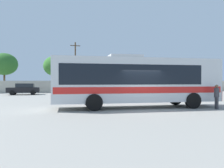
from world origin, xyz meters
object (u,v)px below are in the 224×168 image
at_px(parked_car_second_silver, 72,89).
at_px(parked_car_third_dark_blue, 108,88).
at_px(roadside_tree_left, 4,64).
at_px(coach_bus_silver_red, 135,80).
at_px(attendant_by_bus_door, 217,95).
at_px(parked_car_leftmost_black, 24,89).
at_px(roadside_tree_midleft, 56,66).
at_px(utility_pole_near, 75,66).
at_px(parked_car_rightmost_red, 147,88).

bearing_deg(parked_car_second_silver, parked_car_third_dark_blue, 7.67).
distance_m(parked_car_second_silver, roadside_tree_left, 15.81).
height_order(coach_bus_silver_red, attendant_by_bus_door, coach_bus_silver_red).
relative_size(parked_car_leftmost_black, roadside_tree_midleft, 0.65).
height_order(parked_car_leftmost_black, roadside_tree_left, roadside_tree_left).
xyz_separation_m(utility_pole_near, roadside_tree_left, (-12.25, 1.85, 0.25)).
xyz_separation_m(parked_car_third_dark_blue, utility_pole_near, (-4.58, 7.52, 3.81)).
distance_m(roadside_tree_left, roadside_tree_midleft, 8.77).
xyz_separation_m(attendant_by_bus_door, parked_car_leftmost_black, (-15.09, 19.33, -0.09)).
bearing_deg(utility_pole_near, parked_car_leftmost_black, -131.02).
bearing_deg(parked_car_third_dark_blue, roadside_tree_midleft, 131.63).
height_order(parked_car_leftmost_black, utility_pole_near, utility_pole_near).
bearing_deg(parked_car_leftmost_black, utility_pole_near, 48.98).
bearing_deg(utility_pole_near, parked_car_rightmost_red, -36.21).
relative_size(attendant_by_bus_door, parked_car_third_dark_blue, 0.39).
bearing_deg(attendant_by_bus_door, roadside_tree_midleft, 111.16).
bearing_deg(roadside_tree_midleft, parked_car_third_dark_blue, -48.37).
bearing_deg(roadside_tree_midleft, parked_car_leftmost_black, -110.87).
relative_size(coach_bus_silver_red, roadside_tree_midleft, 1.75).
bearing_deg(roadside_tree_midleft, roadside_tree_left, 178.07).
xyz_separation_m(parked_car_third_dark_blue, roadside_tree_left, (-16.83, 9.37, 4.07)).
xyz_separation_m(attendant_by_bus_door, roadside_tree_left, (-20.08, 29.53, 3.94)).
distance_m(coach_bus_silver_red, parked_car_rightmost_red, 19.64).
bearing_deg(parked_car_second_silver, coach_bus_silver_red, -78.10).
xyz_separation_m(coach_bus_silver_red, attendant_by_bus_door, (4.92, -1.86, -1.01)).
relative_size(roadside_tree_left, roadside_tree_midleft, 1.05).
distance_m(attendant_by_bus_door, parked_car_second_silver, 21.26).
relative_size(coach_bus_silver_red, parked_car_third_dark_blue, 2.81).
xyz_separation_m(coach_bus_silver_red, roadside_tree_midleft, (-6.40, 27.37, 2.70)).
bearing_deg(roadside_tree_left, attendant_by_bus_door, -55.78).
bearing_deg(roadside_tree_left, parked_car_leftmost_black, -63.91).
relative_size(attendant_by_bus_door, utility_pole_near, 0.18).
xyz_separation_m(roadside_tree_left, roadside_tree_midleft, (8.77, -0.30, -0.23)).
xyz_separation_m(parked_car_leftmost_black, roadside_tree_left, (-4.99, 10.19, 4.03)).
height_order(coach_bus_silver_red, roadside_tree_left, roadside_tree_left).
relative_size(parked_car_third_dark_blue, roadside_tree_left, 0.59).
bearing_deg(parked_car_third_dark_blue, roadside_tree_left, 150.89).
bearing_deg(attendant_by_bus_door, parked_car_leftmost_black, 127.97).
xyz_separation_m(parked_car_leftmost_black, roadside_tree_midleft, (3.77, 9.90, 3.80)).
relative_size(parked_car_leftmost_black, parked_car_third_dark_blue, 1.05).
distance_m(parked_car_leftmost_black, roadside_tree_midleft, 11.25).
bearing_deg(coach_bus_silver_red, parked_car_third_dark_blue, 84.79).
xyz_separation_m(coach_bus_silver_red, parked_car_second_silver, (-3.70, 17.57, -1.15)).
xyz_separation_m(parked_car_second_silver, utility_pole_near, (0.79, 8.25, 3.83)).
xyz_separation_m(parked_car_second_silver, roadside_tree_left, (-11.46, 10.10, 4.08)).
distance_m(parked_car_third_dark_blue, roadside_tree_left, 19.69).
relative_size(parked_car_second_silver, utility_pole_near, 0.53).
relative_size(parked_car_leftmost_black, parked_car_second_silver, 0.90).
height_order(attendant_by_bus_door, utility_pole_near, utility_pole_near).
bearing_deg(roadside_tree_left, parked_car_rightmost_red, -22.83).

